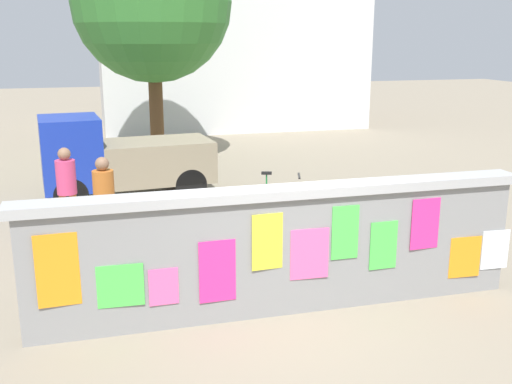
{
  "coord_description": "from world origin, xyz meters",
  "views": [
    {
      "loc": [
        -2.22,
        -6.89,
        3.47
      ],
      "look_at": [
        0.19,
        1.99,
        1.09
      ],
      "focal_mm": 42.26,
      "sensor_mm": 36.0,
      "label": 1
    }
  ],
  "objects_px": {
    "auto_rickshaw_truck": "(119,159)",
    "tree_roadside": "(152,3)",
    "person_walking": "(67,183)",
    "person_bystander": "(104,196)",
    "motorcycle": "(338,233)",
    "bicycle_far": "(274,201)",
    "bicycle_near": "(163,252)"
  },
  "relations": [
    {
      "from": "auto_rickshaw_truck",
      "to": "person_bystander",
      "type": "relative_size",
      "value": 2.3
    },
    {
      "from": "person_bystander",
      "to": "tree_roadside",
      "type": "relative_size",
      "value": 0.25
    },
    {
      "from": "person_walking",
      "to": "person_bystander",
      "type": "bearing_deg",
      "value": -59.2
    },
    {
      "from": "bicycle_near",
      "to": "tree_roadside",
      "type": "xyz_separation_m",
      "value": [
        0.84,
        8.33,
        3.98
      ]
    },
    {
      "from": "auto_rickshaw_truck",
      "to": "motorcycle",
      "type": "bearing_deg",
      "value": -57.03
    },
    {
      "from": "bicycle_far",
      "to": "person_bystander",
      "type": "distance_m",
      "value": 3.45
    },
    {
      "from": "auto_rickshaw_truck",
      "to": "tree_roadside",
      "type": "height_order",
      "value": "tree_roadside"
    },
    {
      "from": "motorcycle",
      "to": "auto_rickshaw_truck",
      "type": "bearing_deg",
      "value": 122.97
    },
    {
      "from": "person_bystander",
      "to": "motorcycle",
      "type": "bearing_deg",
      "value": -20.62
    },
    {
      "from": "motorcycle",
      "to": "bicycle_near",
      "type": "relative_size",
      "value": 1.11
    },
    {
      "from": "motorcycle",
      "to": "bicycle_far",
      "type": "xyz_separation_m",
      "value": [
        -0.31,
        2.42,
        -0.1
      ]
    },
    {
      "from": "auto_rickshaw_truck",
      "to": "person_bystander",
      "type": "bearing_deg",
      "value": -96.56
    },
    {
      "from": "motorcycle",
      "to": "tree_roadside",
      "type": "xyz_separation_m",
      "value": [
        -1.89,
        8.49,
        3.88
      ]
    },
    {
      "from": "motorcycle",
      "to": "tree_roadside",
      "type": "bearing_deg",
      "value": 102.56
    },
    {
      "from": "tree_roadside",
      "to": "motorcycle",
      "type": "bearing_deg",
      "value": -77.44
    },
    {
      "from": "auto_rickshaw_truck",
      "to": "motorcycle",
      "type": "relative_size",
      "value": 1.96
    },
    {
      "from": "person_walking",
      "to": "bicycle_far",
      "type": "bearing_deg",
      "value": 1.09
    },
    {
      "from": "bicycle_far",
      "to": "tree_roadside",
      "type": "relative_size",
      "value": 0.25
    },
    {
      "from": "auto_rickshaw_truck",
      "to": "tree_roadside",
      "type": "distance_m",
      "value": 5.19
    },
    {
      "from": "auto_rickshaw_truck",
      "to": "person_walking",
      "type": "xyz_separation_m",
      "value": [
        -1.01,
        -2.45,
        0.09
      ]
    },
    {
      "from": "auto_rickshaw_truck",
      "to": "bicycle_far",
      "type": "xyz_separation_m",
      "value": [
        2.81,
        -2.38,
        -0.54
      ]
    },
    {
      "from": "bicycle_far",
      "to": "person_bystander",
      "type": "relative_size",
      "value": 1.02
    },
    {
      "from": "person_walking",
      "to": "person_bystander",
      "type": "height_order",
      "value": "same"
    },
    {
      "from": "person_walking",
      "to": "bicycle_near",
      "type": "bearing_deg",
      "value": -57.47
    },
    {
      "from": "bicycle_near",
      "to": "person_walking",
      "type": "bearing_deg",
      "value": 122.53
    },
    {
      "from": "auto_rickshaw_truck",
      "to": "person_walking",
      "type": "relative_size",
      "value": 2.3
    },
    {
      "from": "motorcycle",
      "to": "tree_roadside",
      "type": "relative_size",
      "value": 0.29
    },
    {
      "from": "person_bystander",
      "to": "person_walking",
      "type": "bearing_deg",
      "value": 120.8
    },
    {
      "from": "motorcycle",
      "to": "tree_roadside",
      "type": "height_order",
      "value": "tree_roadside"
    },
    {
      "from": "bicycle_far",
      "to": "person_walking",
      "type": "distance_m",
      "value": 3.87
    },
    {
      "from": "auto_rickshaw_truck",
      "to": "tree_roadside",
      "type": "xyz_separation_m",
      "value": [
        1.22,
        3.69,
        3.44
      ]
    },
    {
      "from": "person_walking",
      "to": "person_bystander",
      "type": "xyz_separation_m",
      "value": [
        0.61,
        -1.03,
        0.0
      ]
    }
  ]
}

